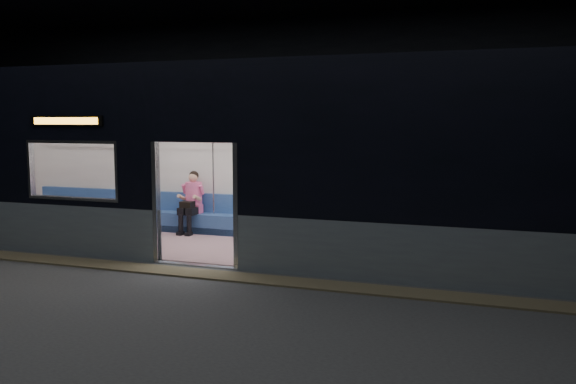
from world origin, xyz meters
The scene contains 7 objects.
station_floor centered at (0.00, 0.00, -0.01)m, with size 24.00×14.00×0.01m, color #47494C.
station_envelope centered at (0.00, 0.00, 3.66)m, with size 24.00×14.00×5.00m.
tactile_strip centered at (0.00, 0.55, 0.01)m, with size 22.80×0.50×0.03m, color #8C7F59.
metro_car centered at (0.00, 2.54, 1.85)m, with size 18.00×3.04×3.35m.
passenger centered at (-1.41, 3.55, 0.77)m, with size 0.38×0.64×1.30m.
handbag centered at (-1.42, 3.34, 0.66)m, with size 0.26×0.22×0.13m, color black.
transit_map centered at (1.58, 3.85, 1.46)m, with size 0.95×0.03×0.62m, color white.
Camera 1 is at (4.72, -7.76, 2.40)m, focal length 38.00 mm.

